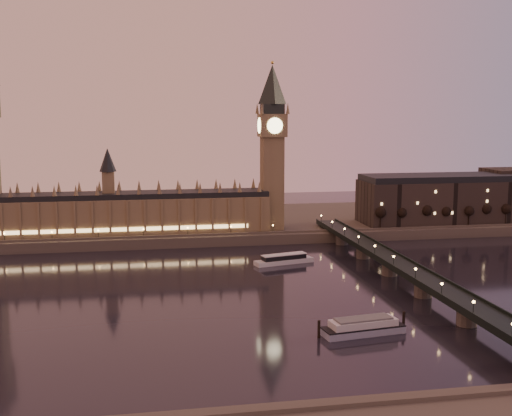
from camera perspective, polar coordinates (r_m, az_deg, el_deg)
The scene contains 15 objects.
ground at distance 282.35m, azimuth -4.49°, elevation -7.73°, with size 700.00×700.00×0.00m, color black.
far_embankment at distance 445.02m, azimuth -2.75°, elevation -1.35°, with size 560.00×130.00×6.00m, color #423D35.
palace_of_westminster at distance 395.34m, azimuth -12.07°, elevation -0.02°, with size 180.00×26.62×52.00m.
big_ben at distance 399.34m, azimuth 1.45°, elevation 6.34°, with size 17.68×17.68×104.00m.
westminster_bridge at distance 303.36m, azimuth 13.08°, elevation -5.71°, with size 13.20×260.00×15.30m.
city_block at distance 461.18m, azimuth 18.59°, elevation 0.98°, with size 155.00×45.00×34.00m.
bare_tree_0 at distance 411.67m, azimuth 11.12°, elevation -0.42°, with size 6.76×6.76×13.74m.
bare_tree_1 at distance 417.05m, azimuth 12.95°, elevation -0.37°, with size 6.76×6.76×13.74m.
bare_tree_2 at distance 422.84m, azimuth 14.74°, elevation -0.31°, with size 6.76×6.76×13.74m.
bare_tree_3 at distance 429.03m, azimuth 16.48°, elevation -0.26°, with size 6.76×6.76×13.74m.
bare_tree_4 at distance 435.60m, azimuth 18.16°, elevation -0.21°, with size 6.76×6.76×13.74m.
bare_tree_5 at distance 442.54m, azimuth 19.80°, elevation -0.16°, with size 6.76×6.76×13.74m.
bare_tree_6 at distance 449.83m, azimuth 21.38°, elevation -0.11°, with size 6.76×6.76×13.74m.
cruise_boat_a at distance 338.73m, azimuth 2.50°, elevation -4.58°, with size 32.86×14.58×5.14m.
moored_barge at distance 236.66m, azimuth 9.50°, elevation -10.36°, with size 34.59×12.53×6.40m.
Camera 1 is at (-25.93, -270.00, 78.39)m, focal length 45.00 mm.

